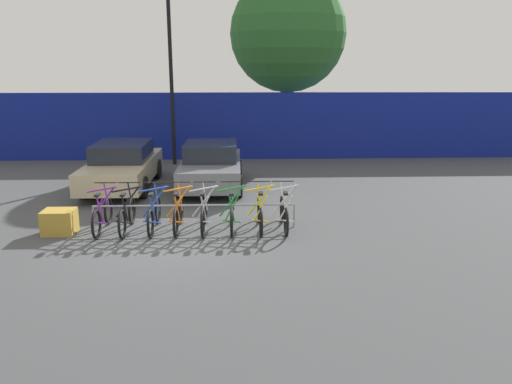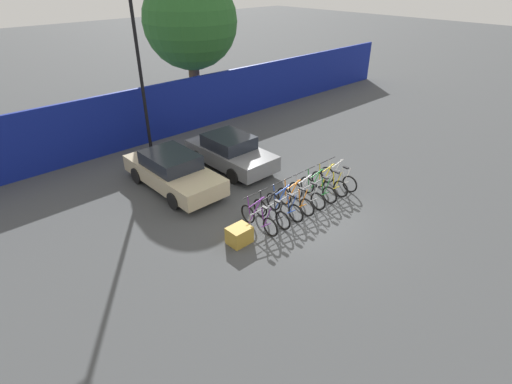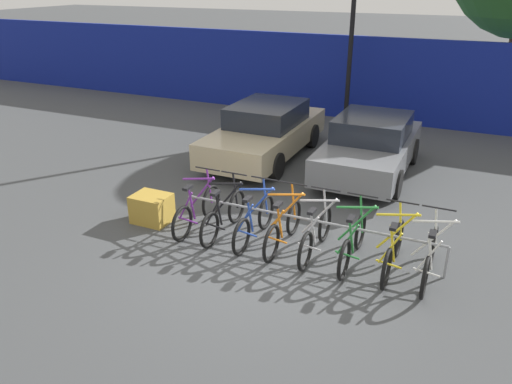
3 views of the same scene
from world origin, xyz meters
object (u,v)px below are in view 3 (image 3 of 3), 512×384
object	(u,v)px
bicycle_green	(353,242)
car_beige	(266,131)
bicycle_yellow	(393,250)
bicycle_white	(430,258)
bike_rack	(306,222)
bicycle_orange	(283,228)
car_grey	(370,146)
bicycle_black	(224,215)
cargo_crate	(152,208)
bicycle_purple	(197,210)
bicycle_silver	(316,234)
bicycle_blue	(254,222)

from	to	relation	value
bicycle_green	car_beige	size ratio (longest dim) A/B	0.38
bicycle_green	bicycle_yellow	xyz separation A→B (m)	(0.65, 0.00, 0.00)
bicycle_green	bicycle_white	bearing A→B (deg)	-3.58
bike_rack	bicycle_orange	bearing A→B (deg)	-157.40
car_grey	bike_rack	bearing A→B (deg)	-92.76
bicycle_black	car_grey	xyz separation A→B (m)	(1.72, 4.16, 0.31)
bicycle_yellow	cargo_crate	bearing A→B (deg)	-177.75
bicycle_black	car_beige	size ratio (longest dim) A/B	0.38
bicycle_orange	cargo_crate	world-z (taller)	bicycle_orange
bike_rack	bicycle_yellow	bearing A→B (deg)	-5.57
bicycle_purple	bicycle_silver	bearing A→B (deg)	3.16
bicycle_green	bicycle_yellow	bearing A→B (deg)	-3.58
bicycle_orange	bike_rack	bearing A→B (deg)	21.61
bicycle_white	bike_rack	bearing A→B (deg)	179.34
bicycle_orange	car_beige	world-z (taller)	car_beige
bicycle_black	bicycle_silver	distance (m)	1.76
bicycle_blue	bicycle_green	size ratio (longest dim) A/B	1.00
bicycle_yellow	bicycle_white	world-z (taller)	same
car_beige	car_grey	world-z (taller)	same
bicycle_white	cargo_crate	distance (m)	5.11
bicycle_green	car_beige	distance (m)	5.46
bicycle_green	cargo_crate	world-z (taller)	bicycle_green
bicycle_white	bicycle_yellow	bearing A→B (deg)	-176.58
bicycle_white	cargo_crate	size ratio (longest dim) A/B	2.44
bicycle_silver	bicycle_white	distance (m)	1.85
bicycle_black	cargo_crate	world-z (taller)	bicycle_black
bicycle_silver	cargo_crate	distance (m)	3.26
bicycle_white	car_beige	world-z (taller)	car_beige
bicycle_green	car_grey	bearing A→B (deg)	95.69
bicycle_orange	car_beige	distance (m)	4.79
bicycle_white	car_beige	xyz separation A→B (m)	(-4.63, 4.25, 0.31)
bicycle_silver	bicycle_black	bearing A→B (deg)	-178.06
car_beige	car_grey	size ratio (longest dim) A/B	1.11
bicycle_black	bicycle_green	size ratio (longest dim) A/B	1.00
bicycle_silver	bicycle_green	bearing A→B (deg)	1.94
bicycle_orange	bicycle_white	size ratio (longest dim) A/B	1.00
bike_rack	bicycle_orange	distance (m)	0.41
bicycle_blue	car_beige	size ratio (longest dim) A/B	0.38
bicycle_purple	bicycle_green	size ratio (longest dim) A/B	1.00
bicycle_white	car_beige	size ratio (longest dim) A/B	0.38
bicycle_white	cargo_crate	world-z (taller)	bicycle_white
bicycle_silver	bicycle_green	xyz separation A→B (m)	(0.64, 0.00, 0.00)
car_grey	cargo_crate	distance (m)	5.38
bicycle_orange	cargo_crate	xyz separation A→B (m)	(-2.66, -0.13, -0.10)
bike_rack	bicycle_white	distance (m)	2.09
bike_rack	bicycle_green	bearing A→B (deg)	-9.67
bicycle_yellow	car_beige	xyz separation A→B (m)	(-4.07, 4.25, 0.31)
bicycle_black	bicycle_silver	world-z (taller)	same
bicycle_black	car_grey	size ratio (longest dim) A/B	0.42
car_beige	cargo_crate	distance (m)	4.42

